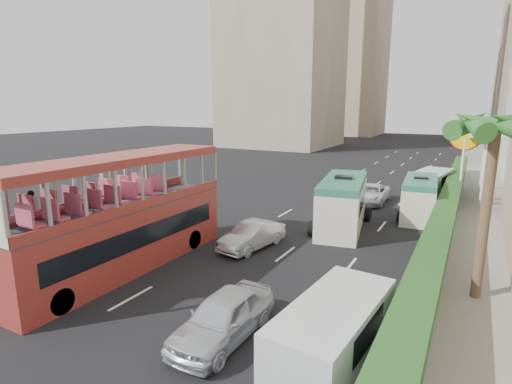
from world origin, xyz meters
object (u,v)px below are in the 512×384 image
Objects in this scene: minibus_far at (420,198)px; palm_tree at (485,214)px; double_decker_bus at (122,214)px; car_silver_lane_b at (224,338)px; van_asset at (370,202)px; minibus_near at (343,204)px; panel_van_far at (431,185)px; panel_van_near at (333,336)px; car_silver_lane_a at (252,248)px.

palm_tree reaches higher than minibus_far.
double_decker_bus is 7.80m from car_silver_lane_b.
palm_tree is at bearing -77.88° from minibus_far.
van_asset is 0.83× the size of minibus_far.
panel_van_far is (3.78, 11.05, -0.42)m from minibus_near.
van_asset is 7.49m from minibus_near.
palm_tree is at bearing -53.04° from minibus_near.
car_silver_lane_b is at bearing -170.70° from panel_van_near.
van_asset is 0.99× the size of panel_van_near.
palm_tree is (3.36, -11.26, 2.10)m from minibus_far.
panel_van_near reaches higher than car_silver_lane_b.
car_silver_lane_a is 0.84× the size of van_asset.
car_silver_lane_b is 0.67× the size of palm_tree.
panel_van_near is at bearing -80.33° from van_asset.
panel_van_near is 23.89m from panel_van_far.
car_silver_lane_b is at bearing -88.77° from panel_van_far.
van_asset is at bearing 105.09° from panel_van_near.
double_decker_bus reaches higher than minibus_far.
palm_tree is at bearing 4.14° from car_silver_lane_a.
double_decker_bus reaches higher than car_silver_lane_b.
van_asset is (-0.17, 20.44, 0.00)m from car_silver_lane_b.
minibus_near is at bearing 137.13° from palm_tree.
panel_van_far reaches higher than panel_van_near.
double_decker_bus is 19.29m from van_asset.
van_asset is 20.52m from panel_van_near.
car_silver_lane_b is 24.44m from panel_van_far.
double_decker_bus is 14.39m from palm_tree.
car_silver_lane_a is at bearing 113.79° from car_silver_lane_b.
minibus_near is at bearing -99.20° from panel_van_far.
car_silver_lane_b is 0.64× the size of minibus_near.
double_decker_bus reaches higher than minibus_near.
minibus_near reaches higher than minibus_far.
palm_tree is (3.28, -17.60, 2.31)m from panel_van_far.
double_decker_bus is 2.06× the size of panel_van_far.
double_decker_bus is at bearing 160.70° from car_silver_lane_b.
panel_van_near is 7.57m from palm_tree.
car_silver_lane_a is 0.75× the size of panel_van_far.
car_silver_lane_a is at bearing 174.44° from palm_tree.
minibus_near is (2.99, 5.57, 1.49)m from car_silver_lane_a.
panel_van_far is at bearing 44.15° from van_asset.
van_asset is at bearing 91.38° from car_silver_lane_b.
minibus_far is 1.08× the size of panel_van_far.
car_silver_lane_a is at bearing 53.04° from double_decker_bus.
car_silver_lane_a is at bearing 137.24° from panel_van_near.
minibus_far is (3.51, 17.81, 1.28)m from car_silver_lane_b.
palm_tree reaches higher than panel_van_near.
double_decker_bus is at bearing -132.73° from minibus_near.
panel_van_far is at bearing 77.53° from car_silver_lane_a.
panel_van_far is (3.76, 3.71, 1.07)m from van_asset.
car_silver_lane_b is at bearing -136.40° from palm_tree.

